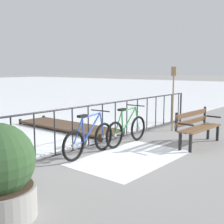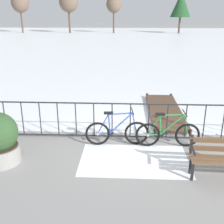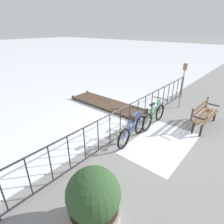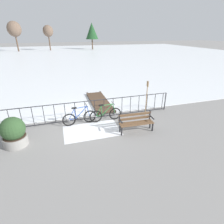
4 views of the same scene
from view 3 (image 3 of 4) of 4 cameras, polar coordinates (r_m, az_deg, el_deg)
ground_plane at (r=6.69m, az=6.51°, el=-5.28°), size 160.00×160.00×0.00m
snow_patch at (r=6.09m, az=15.12°, el=-9.37°), size 2.63×1.61×0.01m
railing_fence at (r=6.42m, az=6.75°, el=-0.96°), size 9.06×0.06×1.07m
bicycle_near_railing at (r=5.88m, az=6.36°, el=-5.67°), size 1.71×0.52×0.97m
bicycle_second at (r=6.90m, az=12.88°, el=-1.30°), size 1.71×0.52×0.97m
park_bench at (r=7.39m, az=26.54°, el=-0.41°), size 1.62×0.55×0.89m
planter_with_shrub at (r=3.56m, az=-5.71°, el=-25.86°), size 0.95×0.95×1.24m
oar_upright at (r=8.58m, az=21.07°, el=8.36°), size 0.04×0.16×1.98m
wooden_dock at (r=8.53m, az=-1.67°, el=2.70°), size 1.10×3.81×0.20m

